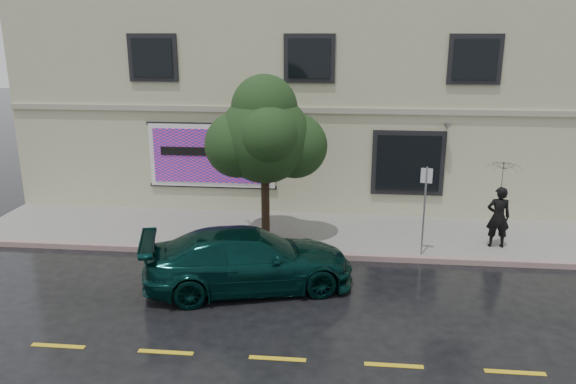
# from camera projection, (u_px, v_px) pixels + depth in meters

# --- Properties ---
(ground) EXTENTS (90.00, 90.00, 0.00)m
(ground) POSITION_uv_depth(u_px,v_px,m) (294.00, 281.00, 14.07)
(ground) COLOR black
(ground) RESTS_ON ground
(sidewalk) EXTENTS (20.00, 3.50, 0.15)m
(sidewalk) POSITION_uv_depth(u_px,v_px,m) (304.00, 233.00, 17.16)
(sidewalk) COLOR gray
(sidewalk) RESTS_ON ground
(curb) EXTENTS (20.00, 0.18, 0.16)m
(curb) POSITION_uv_depth(u_px,v_px,m) (299.00, 255.00, 15.48)
(curb) COLOR gray
(curb) RESTS_ON ground
(road_marking) EXTENTS (19.00, 0.12, 0.01)m
(road_marking) POSITION_uv_depth(u_px,v_px,m) (277.00, 359.00, 10.73)
(road_marking) COLOR gold
(road_marking) RESTS_ON ground
(building) EXTENTS (20.00, 8.12, 7.00)m
(building) POSITION_uv_depth(u_px,v_px,m) (316.00, 98.00, 21.69)
(building) COLOR beige
(building) RESTS_ON ground
(billboard) EXTENTS (4.30, 0.16, 2.20)m
(billboard) POSITION_uv_depth(u_px,v_px,m) (212.00, 156.00, 18.51)
(billboard) COLOR white
(billboard) RESTS_ON ground
(car) EXTENTS (5.44, 3.50, 1.46)m
(car) POSITION_uv_depth(u_px,v_px,m) (249.00, 259.00, 13.52)
(car) COLOR #062926
(car) RESTS_ON ground
(pedestrian) EXTENTS (0.66, 0.45, 1.75)m
(pedestrian) POSITION_uv_depth(u_px,v_px,m) (498.00, 217.00, 15.66)
(pedestrian) COLOR black
(pedestrian) RESTS_ON sidewalk
(umbrella) EXTENTS (1.14, 1.14, 0.78)m
(umbrella) POSITION_uv_depth(u_px,v_px,m) (503.00, 173.00, 15.31)
(umbrella) COLOR black
(umbrella) RESTS_ON pedestrian
(street_tree) EXTENTS (2.52, 2.52, 4.32)m
(street_tree) POSITION_uv_depth(u_px,v_px,m) (265.00, 138.00, 15.39)
(street_tree) COLOR #332416
(street_tree) RESTS_ON sidewalk
(fire_hydrant) EXTENTS (0.32, 0.30, 0.79)m
(fire_hydrant) POSITION_uv_depth(u_px,v_px,m) (247.00, 234.00, 15.79)
(fire_hydrant) COLOR silver
(fire_hydrant) RESTS_ON sidewalk
(sign_pole) EXTENTS (0.30, 0.09, 2.46)m
(sign_pole) POSITION_uv_depth(u_px,v_px,m) (425.00, 202.00, 14.91)
(sign_pole) COLOR #9E9FA6
(sign_pole) RESTS_ON sidewalk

